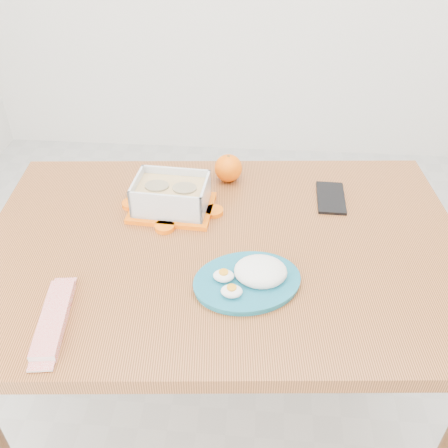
# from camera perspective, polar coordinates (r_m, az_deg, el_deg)

# --- Properties ---
(ground) EXTENTS (3.50, 3.50, 0.00)m
(ground) POSITION_cam_1_polar(r_m,az_deg,el_deg) (1.89, 6.81, -18.15)
(ground) COLOR #B7B7B2
(ground) RESTS_ON ground
(dining_table) EXTENTS (1.29, 0.92, 0.75)m
(dining_table) POSITION_cam_1_polar(r_m,az_deg,el_deg) (1.33, 0.00, -5.36)
(dining_table) COLOR #AE6231
(dining_table) RESTS_ON ground
(food_container) EXTENTS (0.23, 0.18, 0.09)m
(food_container) POSITION_cam_1_polar(r_m,az_deg,el_deg) (1.36, -6.04, 3.24)
(food_container) COLOR #FF6707
(food_container) RESTS_ON dining_table
(orange_fruit) EXTENTS (0.08, 0.08, 0.08)m
(orange_fruit) POSITION_cam_1_polar(r_m,az_deg,el_deg) (1.48, 0.50, 6.40)
(orange_fruit) COLOR #FF6B05
(orange_fruit) RESTS_ON dining_table
(rice_plate) EXTENTS (0.31, 0.31, 0.07)m
(rice_plate) POSITION_cam_1_polar(r_m,az_deg,el_deg) (1.14, 3.15, -6.01)
(rice_plate) COLOR #16657C
(rice_plate) RESTS_ON dining_table
(candy_bar) EXTENTS (0.08, 0.22, 0.02)m
(candy_bar) POSITION_cam_1_polar(r_m,az_deg,el_deg) (1.13, -18.89, -10.22)
(candy_bar) COLOR red
(candy_bar) RESTS_ON dining_table
(smartphone) EXTENTS (0.08, 0.16, 0.01)m
(smartphone) POSITION_cam_1_polar(r_m,az_deg,el_deg) (1.45, 12.11, 2.95)
(smartphone) COLOR black
(smartphone) RESTS_ON dining_table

